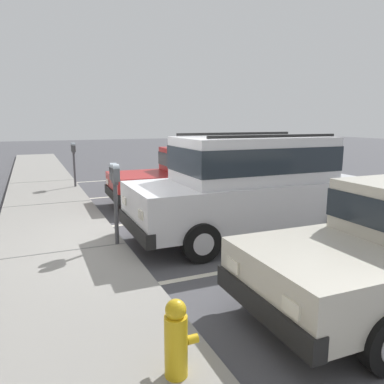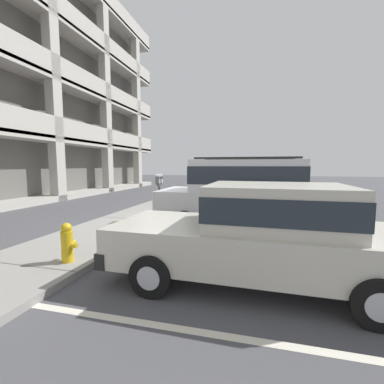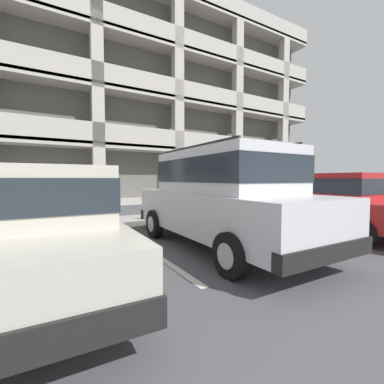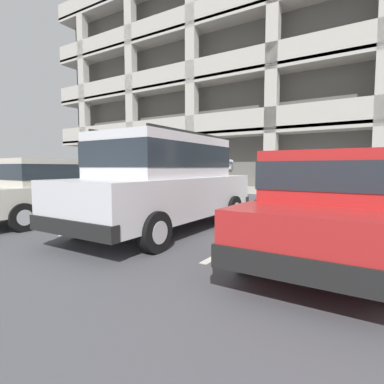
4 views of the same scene
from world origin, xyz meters
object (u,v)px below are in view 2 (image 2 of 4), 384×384
Objects in this scene: parking_meter_far at (202,177)px; fire_hydrant at (67,243)px; dark_hatchback at (255,191)px; parking_meter_near at (159,186)px; silver_suv at (245,192)px; red_sedan at (262,231)px.

parking_meter_far is 10.14m from fire_hydrant.
parking_meter_near is at bearing 138.25° from dark_hatchback.
parking_meter_far reaches higher than dark_hatchback.
parking_meter_far is 2.06× the size of fire_hydrant.
silver_suv is 6.85× the size of fire_hydrant.
dark_hatchback is 7.47m from fire_hydrant.
dark_hatchback is at bearing -139.55° from parking_meter_far.
red_sedan is 4.60m from parking_meter_near.
silver_suv is 2.63m from parking_meter_near.
red_sedan is at bearing -86.01° from fire_hydrant.
fire_hydrant is (-3.47, 2.91, -0.62)m from silver_suv.
dark_hatchback is 4.22m from parking_meter_near.
dark_hatchback is at bearing -3.97° from silver_suv.
silver_suv is 3.34× the size of parking_meter_near.
red_sedan is 10.33m from parking_meter_far.
dark_hatchback is at bearing -25.11° from fire_hydrant.
silver_suv is at bearing -158.58° from parking_meter_far.
red_sedan is 3.14× the size of parking_meter_near.
parking_meter_far is at bearing -1.76° from fire_hydrant.
parking_meter_far is (9.87, 3.01, 0.38)m from red_sedan.
silver_suv reaches higher than dark_hatchback.
dark_hatchback reaches higher than fire_hydrant.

